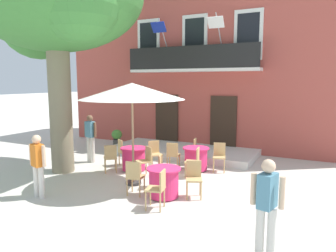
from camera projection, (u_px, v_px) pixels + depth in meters
ground_plane at (158, 185)px, 8.97m from camera, size 120.00×120.00×0.00m
building_facade at (211, 63)px, 15.05m from camera, size 13.00×5.09×7.50m
entrance_step_platform at (183, 151)px, 12.77m from camera, size 5.73×2.34×0.25m
plane_tree at (55, 2)px, 9.67m from camera, size 5.62×4.94×7.07m
cafe_table_near_tree at (134, 159)px, 10.37m from camera, size 0.86×0.86×0.76m
cafe_chair_near_tree_0 at (155, 152)px, 10.69m from camera, size 0.56×0.56×0.91m
cafe_chair_near_tree_1 at (123, 150)px, 10.96m from camera, size 0.56×0.56×0.91m
cafe_chair_near_tree_2 at (110, 156)px, 10.09m from camera, size 0.56×0.56×0.91m
cafe_chair_near_tree_3 at (146, 159)px, 9.74m from camera, size 0.55×0.55×0.91m
cafe_table_middle at (196, 159)px, 10.39m from camera, size 0.86×0.86×0.76m
cafe_chair_middle_0 at (198, 150)px, 11.10m from camera, size 0.47×0.47×0.91m
cafe_chair_middle_1 at (173, 154)px, 10.47m from camera, size 0.48×0.48×0.91m
cafe_chair_middle_2 at (194, 160)px, 9.63m from camera, size 0.48×0.48×0.91m
cafe_chair_middle_3 at (219, 155)px, 10.30m from camera, size 0.50×0.50×0.91m
cafe_table_front at (164, 182)px, 7.95m from camera, size 0.86×0.86×0.76m
cafe_chair_front_0 at (164, 169)px, 8.68m from camera, size 0.52×0.52×0.91m
cafe_chair_front_1 at (135, 175)px, 8.06m from camera, size 0.47×0.47×0.91m
cafe_chair_front_2 at (158, 187)px, 7.20m from camera, size 0.48×0.48×0.91m
cafe_chair_front_3 at (194, 176)px, 7.98m from camera, size 0.53×0.53×0.91m
cafe_umbrella at (132, 92)px, 8.67m from camera, size 2.90×2.90×2.85m
ground_planter_left at (117, 137)px, 14.16m from camera, size 0.46×0.46×0.77m
pedestrian_near_entrance at (267, 204)px, 5.07m from camera, size 0.53×0.38×1.69m
pedestrian_mid_plaza at (38, 162)px, 7.89m from camera, size 0.53×0.32×1.59m
pedestrian_by_tree at (90, 136)px, 11.37m from camera, size 0.53×0.29×1.71m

